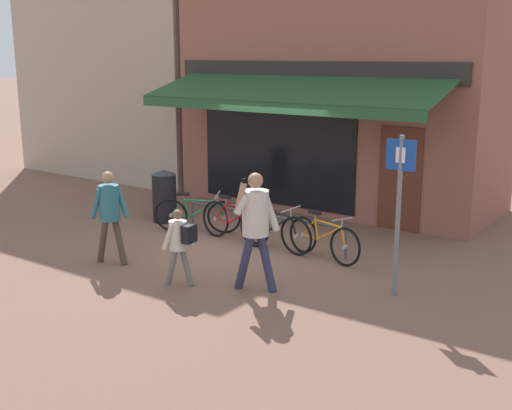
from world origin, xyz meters
name	(u,v)px	position (x,y,z in m)	size (l,w,h in m)	color
ground_plane	(235,246)	(0.00, 0.00, 0.00)	(160.00, 160.00, 0.00)	brown
shop_front	(342,65)	(-0.16, 4.31, 3.24)	(7.26, 4.66, 6.49)	#8E5647
neighbour_building	(138,39)	(-7.22, 4.82, 3.92)	(6.47, 4.00, 7.85)	tan
bike_rack_rail	(263,218)	(0.30, 0.48, 0.48)	(3.61, 0.04, 0.57)	#47494F
bicycle_green	(197,215)	(-1.18, 0.29, 0.37)	(1.62, 0.92, 0.84)	black
bicycle_red	(235,222)	(-0.20, 0.24, 0.38)	(1.74, 0.52, 0.85)	black
bicycle_black	(275,229)	(0.73, 0.24, 0.39)	(1.72, 0.52, 0.86)	black
bicycle_orange	(323,239)	(1.72, 0.28, 0.36)	(1.64, 0.55, 0.82)	black
pedestrian_adult	(255,219)	(1.63, -1.64, 1.11)	(0.65, 0.64, 1.82)	#282D47
pedestrian_child	(180,239)	(0.58, -2.15, 0.75)	(0.50, 0.47, 1.22)	slate
pedestrian_second_adult	(109,208)	(-1.11, -2.03, 0.97)	(0.58, 0.50, 1.61)	#47382D
litter_bin	(164,196)	(-2.31, 0.57, 0.56)	(0.52, 0.52, 1.13)	black
parking_sign	(399,199)	(3.44, -0.62, 1.46)	(0.44, 0.07, 2.39)	slate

